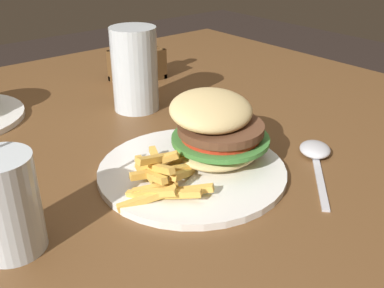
# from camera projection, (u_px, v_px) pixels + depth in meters

# --- Properties ---
(dining_table) EXTENTS (1.40, 1.18, 0.77)m
(dining_table) POSITION_uv_depth(u_px,v_px,m) (125.00, 222.00, 0.74)
(dining_table) COLOR brown
(dining_table) RESTS_ON ground_plane
(meal_plate_near) EXTENTS (0.27, 0.27, 0.11)m
(meal_plate_near) POSITION_uv_depth(u_px,v_px,m) (207.00, 144.00, 0.64)
(meal_plate_near) COLOR white
(meal_plate_near) RESTS_ON dining_table
(beer_glass) EXTENTS (0.08, 0.08, 0.15)m
(beer_glass) POSITION_uv_depth(u_px,v_px,m) (135.00, 71.00, 0.83)
(beer_glass) COLOR silver
(beer_glass) RESTS_ON dining_table
(juice_glass) EXTENTS (0.07, 0.07, 0.18)m
(juice_glass) POSITION_uv_depth(u_px,v_px,m) (7.00, 208.00, 0.47)
(juice_glass) COLOR silver
(juice_glass) RESTS_ON dining_table
(spoon) EXTENTS (0.16, 0.14, 0.02)m
(spoon) POSITION_uv_depth(u_px,v_px,m) (315.00, 152.00, 0.68)
(spoon) COLOR silver
(spoon) RESTS_ON dining_table
(condiment_caddy) EXTENTS (0.11, 0.07, 0.12)m
(condiment_caddy) POSITION_uv_depth(u_px,v_px,m) (137.00, 61.00, 1.00)
(condiment_caddy) COLOR brown
(condiment_caddy) RESTS_ON dining_table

